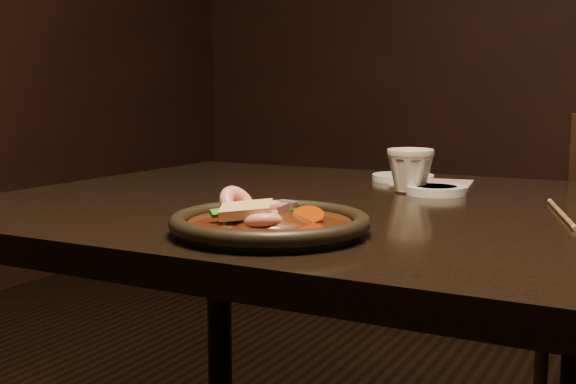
% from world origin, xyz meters
% --- Properties ---
extents(table, '(1.60, 0.90, 0.75)m').
position_xyz_m(table, '(0.00, 0.00, 0.67)').
color(table, black).
rests_on(table, floor).
extents(plate, '(0.25, 0.25, 0.03)m').
position_xyz_m(plate, '(-0.20, -0.29, 0.76)').
color(plate, black).
rests_on(plate, table).
extents(stirfry, '(0.15, 0.13, 0.06)m').
position_xyz_m(stirfry, '(-0.21, -0.29, 0.77)').
color(stirfry, '#37170A').
rests_on(stirfry, plate).
extents(soy_dish, '(0.10, 0.10, 0.01)m').
position_xyz_m(soy_dish, '(-0.12, 0.15, 0.76)').
color(soy_dish, white).
rests_on(soy_dish, table).
extents(saucer_left, '(0.12, 0.12, 0.01)m').
position_xyz_m(saucer_left, '(-0.23, 0.30, 0.76)').
color(saucer_left, white).
rests_on(saucer_left, table).
extents(tea_cup, '(0.09, 0.09, 0.08)m').
position_xyz_m(tea_cup, '(-0.17, 0.15, 0.79)').
color(tea_cup, beige).
rests_on(tea_cup, table).
extents(chopsticks, '(0.07, 0.23, 0.01)m').
position_xyz_m(chopsticks, '(0.10, 0.02, 0.75)').
color(chopsticks, tan).
rests_on(chopsticks, table).
extents(napkin, '(0.16, 0.16, 0.00)m').
position_xyz_m(napkin, '(-0.16, 0.27, 0.75)').
color(napkin, '#995E5F').
rests_on(napkin, table).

